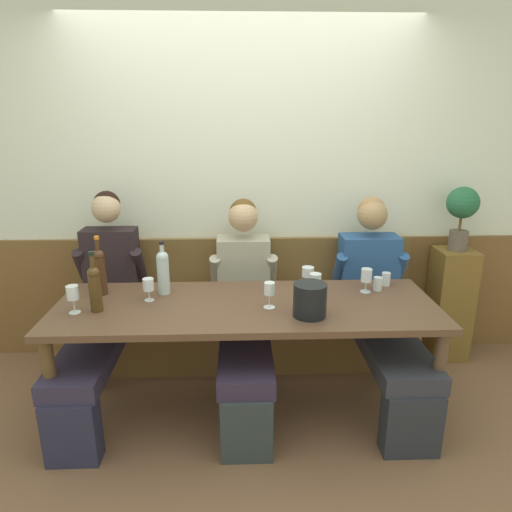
# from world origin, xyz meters

# --- Properties ---
(ground_plane) EXTENTS (6.80, 6.80, 0.02)m
(ground_plane) POSITION_xyz_m (0.00, 0.00, -0.01)
(ground_plane) COLOR brown
(ground_plane) RESTS_ON ground
(room_wall_back) EXTENTS (6.80, 0.08, 2.80)m
(room_wall_back) POSITION_xyz_m (0.00, 1.09, 1.40)
(room_wall_back) COLOR silver
(room_wall_back) RESTS_ON ground
(wood_wainscot_panel) EXTENTS (6.80, 0.03, 0.93)m
(wood_wainscot_panel) POSITION_xyz_m (0.00, 1.04, 0.47)
(wood_wainscot_panel) COLOR brown
(wood_wainscot_panel) RESTS_ON ground
(wall_bench) EXTENTS (2.57, 0.42, 0.94)m
(wall_bench) POSITION_xyz_m (0.00, 0.83, 0.28)
(wall_bench) COLOR brown
(wall_bench) RESTS_ON ground
(dining_table) EXTENTS (2.27, 0.78, 0.76)m
(dining_table) POSITION_xyz_m (0.00, 0.17, 0.67)
(dining_table) COLOR brown
(dining_table) RESTS_ON ground
(person_center_right_seat) EXTENTS (0.48, 1.21, 1.33)m
(person_center_right_seat) POSITION_xyz_m (-0.96, 0.48, 0.64)
(person_center_right_seat) COLOR #262740
(person_center_right_seat) RESTS_ON ground
(person_center_left_seat) EXTENTS (0.48, 1.22, 1.27)m
(person_center_left_seat) POSITION_xyz_m (-0.01, 0.49, 0.63)
(person_center_left_seat) COLOR #2D3639
(person_center_left_seat) RESTS_ON ground
(person_right_seat) EXTENTS (0.52, 1.22, 1.28)m
(person_right_seat) POSITION_xyz_m (0.91, 0.49, 0.63)
(person_right_seat) COLOR #282B33
(person_right_seat) RESTS_ON ground
(ice_bucket) EXTENTS (0.19, 0.19, 0.19)m
(ice_bucket) POSITION_xyz_m (0.35, -0.02, 0.85)
(ice_bucket) COLOR black
(ice_bucket) RESTS_ON dining_table
(wine_bottle_green_tall) EXTENTS (0.07, 0.07, 0.38)m
(wine_bottle_green_tall) POSITION_xyz_m (-0.90, 0.36, 0.92)
(wine_bottle_green_tall) COLOR #432615
(wine_bottle_green_tall) RESTS_ON dining_table
(wine_bottle_clear_water) EXTENTS (0.08, 0.08, 0.34)m
(wine_bottle_clear_water) POSITION_xyz_m (-0.51, 0.35, 0.91)
(wine_bottle_clear_water) COLOR #B2C5C2
(wine_bottle_clear_water) RESTS_ON dining_table
(wine_bottle_amber_mid) EXTENTS (0.07, 0.07, 0.35)m
(wine_bottle_amber_mid) POSITION_xyz_m (-0.86, 0.09, 0.90)
(wine_bottle_amber_mid) COLOR #453015
(wine_bottle_amber_mid) RESTS_ON dining_table
(wine_glass_center_front) EXTENTS (0.07, 0.07, 0.15)m
(wine_glass_center_front) POSITION_xyz_m (0.43, 0.27, 0.86)
(wine_glass_center_front) COLOR silver
(wine_glass_center_front) RESTS_ON dining_table
(wine_glass_center_rear) EXTENTS (0.07, 0.07, 0.14)m
(wine_glass_center_rear) POSITION_xyz_m (-0.59, 0.24, 0.85)
(wine_glass_center_rear) COLOR silver
(wine_glass_center_rear) RESTS_ON dining_table
(wine_glass_mid_right) EXTENTS (0.08, 0.08, 0.12)m
(wine_glass_mid_right) POSITION_xyz_m (0.41, 0.47, 0.84)
(wine_glass_mid_right) COLOR silver
(wine_glass_mid_right) RESTS_ON dining_table
(wine_glass_right_end) EXTENTS (0.07, 0.07, 0.16)m
(wine_glass_right_end) POSITION_xyz_m (0.13, 0.10, 0.87)
(wine_glass_right_end) COLOR silver
(wine_glass_right_end) RESTS_ON dining_table
(wine_glass_left_end) EXTENTS (0.07, 0.07, 0.15)m
(wine_glass_left_end) POSITION_xyz_m (0.76, 0.33, 0.86)
(wine_glass_left_end) COLOR silver
(wine_glass_left_end) RESTS_ON dining_table
(wine_glass_near_bucket) EXTENTS (0.07, 0.07, 0.16)m
(wine_glass_near_bucket) POSITION_xyz_m (-0.98, 0.07, 0.87)
(wine_glass_near_bucket) COLOR silver
(wine_glass_near_bucket) RESTS_ON dining_table
(water_tumbler_left) EXTENTS (0.06, 0.06, 0.09)m
(water_tumbler_left) POSITION_xyz_m (0.84, 0.35, 0.80)
(water_tumbler_left) COLOR silver
(water_tumbler_left) RESTS_ON dining_table
(water_tumbler_right) EXTENTS (0.06, 0.06, 0.09)m
(water_tumbler_right) POSITION_xyz_m (0.92, 0.44, 0.80)
(water_tumbler_right) COLOR silver
(water_tumbler_right) RESTS_ON dining_table
(corner_pedestal) EXTENTS (0.28, 0.28, 0.87)m
(corner_pedestal) POSITION_xyz_m (1.58, 0.86, 0.44)
(corner_pedestal) COLOR brown
(corner_pedestal) RESTS_ON ground
(potted_plant) EXTENTS (0.23, 0.23, 0.47)m
(potted_plant) POSITION_xyz_m (1.58, 0.86, 1.18)
(potted_plant) COLOR brown
(potted_plant) RESTS_ON corner_pedestal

